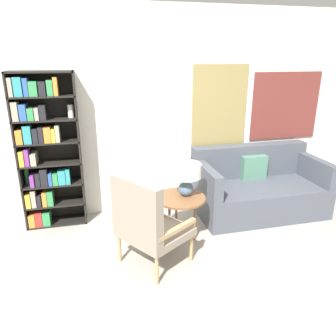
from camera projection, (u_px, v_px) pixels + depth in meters
ground_plane at (182, 304)px, 2.90m from camera, size 14.00×14.00×0.00m
wall_back at (145, 114)px, 4.33m from camera, size 6.40×0.08×2.70m
bookshelf at (44, 151)px, 3.99m from camera, size 0.74×0.30×1.92m
armchair at (146, 221)px, 3.25m from camera, size 0.85×0.86×0.99m
couch at (257, 189)px, 4.57m from camera, size 1.71×0.92×0.88m
side_table at (180, 201)px, 3.81m from camera, size 0.59×0.59×0.53m
table_lamp at (186, 174)px, 3.75m from camera, size 0.35×0.35×0.39m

